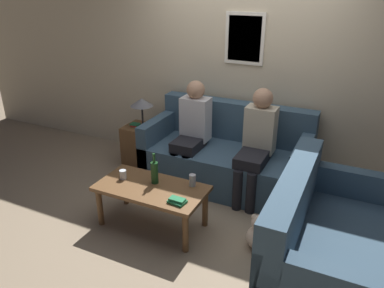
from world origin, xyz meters
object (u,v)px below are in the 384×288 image
Objects in this scene: person_left at (192,129)px; drinking_glass at (123,174)px; coffee_table at (152,192)px; teddy_bear at (258,234)px; couch_side at (326,249)px; wine_bottle at (155,172)px; couch_main at (227,158)px; person_right at (257,141)px.

drinking_glass is at bearing -106.57° from person_left.
teddy_bear is at bearing 6.25° from coffee_table.
wine_bottle is at bearing 84.68° from couch_side.
couch_main is 0.57m from person_left.
person_right reaches higher than coffee_table.
drinking_glass reaches higher than teddy_bear.
person_right is 3.57× the size of teddy_bear.
drinking_glass is 0.08× the size of person_right.
wine_bottle is 3.43× the size of drinking_glass.
couch_side is at bearing -17.50° from teddy_bear.
person_right is at bearing 109.74° from teddy_bear.
couch_main is 1.54× the size of person_right.
teddy_bear is (1.09, 0.03, -0.42)m from wine_bottle.
couch_main is 20.52× the size of drinking_glass.
couch_side is (1.33, -1.25, 0.00)m from couch_main.
coffee_table is 1.07m from person_left.
person_left is at bearing 141.14° from teddy_bear.
person_right is (0.81, -0.01, -0.00)m from person_left.
drinking_glass is 0.27× the size of teddy_bear.
couch_side is 2.05m from drinking_glass.
wine_bottle is 0.95m from person_left.
couch_main is 1.29m from teddy_bear.
coffee_table is 3.10× the size of teddy_bear.
person_left reaches higher than wine_bottle.
teddy_bear is (1.43, 0.10, -0.35)m from drinking_glass.
person_right is (0.77, 0.93, 0.12)m from wine_bottle.
couch_main is at bearing 71.44° from wine_bottle.
wine_bottle is 0.26× the size of person_right.
wine_bottle is 0.92× the size of teddy_bear.
coffee_table is 0.36m from drinking_glass.
coffee_table is at bearing 87.48° from couch_side.
teddy_bear is (1.08, 0.12, -0.24)m from coffee_table.
couch_side is 1.42× the size of coffee_table.
person_right is at bearing 42.07° from drinking_glass.
wine_bottle reaches higher than coffee_table.
couch_main reaches higher than wine_bottle.
couch_main is at bearing 46.83° from couch_side.
couch_side is at bearing -2.56° from drinking_glass.
couch_main reaches higher than coffee_table.
teddy_bear is (0.32, -0.90, -0.54)m from person_right.
coffee_table is (-0.36, -1.18, 0.06)m from couch_main.
wine_bottle is at bearing -178.16° from teddy_bear.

